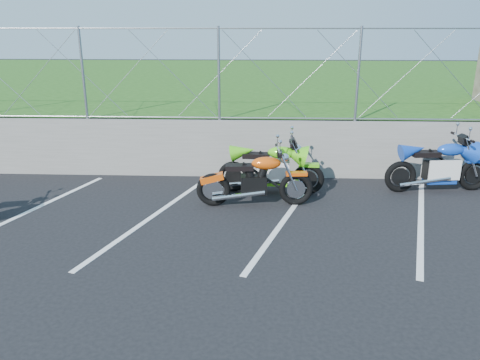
{
  "coord_description": "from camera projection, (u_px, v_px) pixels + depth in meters",
  "views": [
    {
      "loc": [
        1.92,
        -6.83,
        3.26
      ],
      "look_at": [
        1.56,
        1.3,
        0.61
      ],
      "focal_mm": 35.0,
      "sensor_mm": 36.0,
      "label": 1
    }
  ],
  "objects": [
    {
      "name": "sportbike_blue",
      "position": [
        440.0,
        168.0,
        9.66
      ],
      "size": [
        2.25,
        0.8,
        1.16
      ],
      "rotation": [
        0.0,
        0.0,
        0.12
      ],
      "color": "black",
      "rests_on": "ground"
    },
    {
      "name": "grass_field",
      "position": [
        217.0,
        91.0,
        20.2
      ],
      "size": [
        30.0,
        20.0,
        1.3
      ],
      "primitive_type": "cube",
      "color": "#1F4B14",
      "rests_on": "ground"
    },
    {
      "name": "naked_orange",
      "position": [
        256.0,
        182.0,
        8.87
      ],
      "size": [
        2.23,
        0.76,
        1.11
      ],
      "rotation": [
        0.0,
        0.0,
        0.07
      ],
      "color": "black",
      "rests_on": "ground"
    },
    {
      "name": "ground",
      "position": [
        141.0,
        239.0,
        7.58
      ],
      "size": [
        90.0,
        90.0,
        0.0
      ],
      "primitive_type": "plane",
      "color": "black",
      "rests_on": "ground"
    },
    {
      "name": "retaining_wall",
      "position": [
        176.0,
        148.0,
        10.7
      ],
      "size": [
        30.0,
        0.22,
        1.3
      ],
      "primitive_type": "cube",
      "color": "slate",
      "rests_on": "ground"
    },
    {
      "name": "sportbike_green",
      "position": [
        272.0,
        170.0,
        9.55
      ],
      "size": [
        2.19,
        0.78,
        1.13
      ],
      "rotation": [
        0.0,
        0.0,
        -0.07
      ],
      "color": "black",
      "rests_on": "ground"
    },
    {
      "name": "parking_lines",
      "position": [
        220.0,
        216.0,
        8.48
      ],
      "size": [
        18.29,
        4.31,
        0.01
      ],
      "color": "silver",
      "rests_on": "ground"
    },
    {
      "name": "chain_link_fence",
      "position": [
        173.0,
        74.0,
        10.19
      ],
      "size": [
        28.0,
        0.03,
        2.0
      ],
      "color": "gray",
      "rests_on": "retaining_wall"
    }
  ]
}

